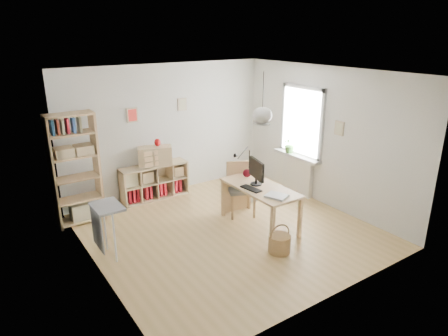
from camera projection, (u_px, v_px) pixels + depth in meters
ground at (229, 230)px, 6.97m from camera, size 4.50×4.50×0.00m
room_shell at (262, 115)px, 6.49m from camera, size 4.50×4.50×4.50m
window_unit at (302, 122)px, 8.11m from camera, size 0.07×1.16×1.46m
radiator at (298, 175)px, 8.47m from camera, size 0.10×0.80×0.80m
windowsill at (297, 156)px, 8.30m from camera, size 0.22×1.20×0.06m
desk at (260, 192)px, 6.93m from camera, size 0.70×1.50×0.75m
cube_shelf at (153, 184)px, 8.25m from camera, size 1.40×0.38×0.72m
tall_bookshelf at (74, 165)px, 6.94m from camera, size 0.80×0.38×2.00m
side_table at (104, 218)px, 5.95m from camera, size 0.40×0.55×0.85m
chair at (241, 185)px, 7.47m from camera, size 0.64×0.64×0.99m
wicker_basket at (279, 243)px, 6.25m from camera, size 0.35×0.35×0.48m
storage_chest at (244, 192)px, 8.19m from camera, size 0.50×0.57×0.53m
monitor at (256, 171)px, 6.91m from camera, size 0.21×0.52×0.45m
keyboard at (251, 189)px, 6.78m from camera, size 0.19×0.41×0.02m
task_lamp at (242, 159)px, 7.30m from camera, size 0.45×0.17×0.48m
yarn_ball at (247, 173)px, 7.32m from camera, size 0.15×0.15×0.15m
paper_tray at (276, 196)px, 6.46m from camera, size 0.37×0.41×0.03m
drawer_chest at (155, 156)px, 8.05m from camera, size 0.73×0.53×0.38m
red_vase at (158, 142)px, 8.00m from camera, size 0.13×0.13×0.15m
potted_plant at (290, 145)px, 8.38m from camera, size 0.38×0.35×0.35m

